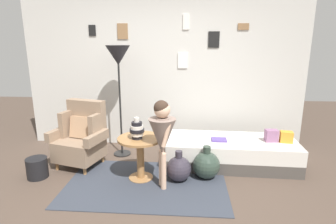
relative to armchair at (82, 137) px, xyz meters
name	(u,v)px	position (x,y,z in m)	size (l,w,h in m)	color
ground_plane	(149,203)	(1.15, -0.96, -0.44)	(12.00, 12.00, 0.00)	#4C3D33
gallery_wall	(164,72)	(1.15, 0.98, 0.86)	(4.80, 0.12, 2.60)	beige
rug	(147,184)	(1.05, -0.54, -0.43)	(2.08, 1.32, 0.01)	#333842
armchair	(82,137)	(0.00, 0.00, 0.00)	(0.86, 0.73, 0.97)	#9E7042
daybed	(231,152)	(2.24, 0.15, -0.24)	(1.93, 0.87, 0.40)	#4C4742
pillow_head	(286,137)	(3.01, 0.10, 0.04)	(0.17, 0.12, 0.16)	orange
pillow_mid	(271,136)	(2.80, 0.12, 0.05)	(0.18, 0.12, 0.18)	gray
side_table	(140,149)	(0.95, -0.39, -0.02)	(0.60, 0.60, 0.59)	#9E7042
vase_striped	(137,130)	(0.92, -0.42, 0.27)	(0.19, 0.19, 0.29)	black
floor_lamp	(118,61)	(0.50, 0.42, 1.10)	(0.37, 0.37, 1.77)	black
person_child	(162,133)	(1.27, -0.60, 0.29)	(0.34, 0.34, 1.14)	#D8AD8E
book_on_daybed	(219,140)	(2.05, 0.09, -0.02)	(0.22, 0.16, 0.03)	#5B4697
demijohn_near	(179,169)	(1.47, -0.41, -0.27)	(0.34, 0.34, 0.42)	#332D38
demijohn_far	(206,165)	(1.84, -0.30, -0.25)	(0.37, 0.37, 0.46)	#2D3D33
magazine_basket	(37,168)	(-0.47, -0.46, -0.30)	(0.28, 0.28, 0.28)	black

